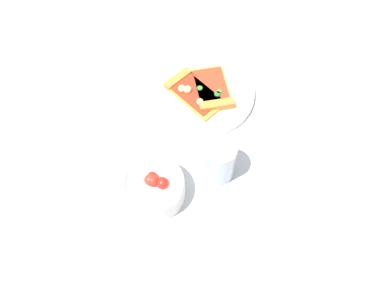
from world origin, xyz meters
The scene contains 6 objects.
ground_plane centered at (0.00, 0.00, 0.00)m, with size 2.40×2.40×0.00m, color #B2B7BC.
plate centered at (-0.02, -0.05, 0.01)m, with size 0.25×0.25×0.01m, color silver.
pizza_slice_near centered at (-0.04, -0.07, 0.02)m, with size 0.15×0.11×0.02m.
pizza_slice_far centered at (-0.01, -0.03, 0.02)m, with size 0.16×0.11×0.03m.
salad_bowl centered at (-0.20, 0.15, 0.03)m, with size 0.13×0.13×0.08m.
soda_glass centered at (-0.22, 0.01, 0.05)m, with size 0.07×0.07×0.10m.
Camera 1 is at (-0.57, 0.25, 0.84)m, focal length 40.78 mm.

